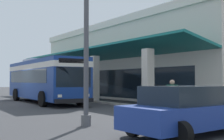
# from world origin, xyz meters

# --- Properties ---
(ground) EXTENTS (120.00, 120.00, 0.00)m
(ground) POSITION_xyz_m (0.00, 8.00, 0.00)
(ground) COLOR #38383A
(curb_strip) EXTENTS (29.88, 0.50, 0.12)m
(curb_strip) POSITION_xyz_m (-1.48, 5.19, 0.06)
(curb_strip) COLOR #9E998E
(curb_strip) RESTS_ON ground
(plaza_building) EXTENTS (25.20, 16.42, 7.09)m
(plaza_building) POSITION_xyz_m (-1.48, 14.82, 3.55)
(plaza_building) COLOR beige
(plaza_building) RESTS_ON ground
(transit_bus) EXTENTS (11.33, 3.20, 3.34)m
(transit_bus) POSITION_xyz_m (0.01, 1.92, 1.85)
(transit_bus) COLOR navy
(transit_bus) RESTS_ON ground
(parked_sedan_blue) EXTENTS (2.56, 4.47, 1.47)m
(parked_sedan_blue) POSITION_xyz_m (15.44, 0.41, 0.75)
(parked_sedan_blue) COLOR navy
(parked_sedan_blue) RESTS_ON ground
(pedestrian) EXTENTS (0.68, 0.37, 1.68)m
(pedestrian) POSITION_xyz_m (11.89, 3.35, 0.94)
(pedestrian) COLOR #38383D
(pedestrian) RESTS_ON ground
(potted_palm) EXTENTS (1.80, 2.04, 2.76)m
(potted_palm) POSITION_xyz_m (-10.06, 6.52, 0.71)
(potted_palm) COLOR #4C4742
(potted_palm) RESTS_ON ground
(lot_light_pole) EXTENTS (0.60, 0.60, 7.53)m
(lot_light_pole) POSITION_xyz_m (12.07, -1.22, 4.04)
(lot_light_pole) COLOR #59595B
(lot_light_pole) RESTS_ON ground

